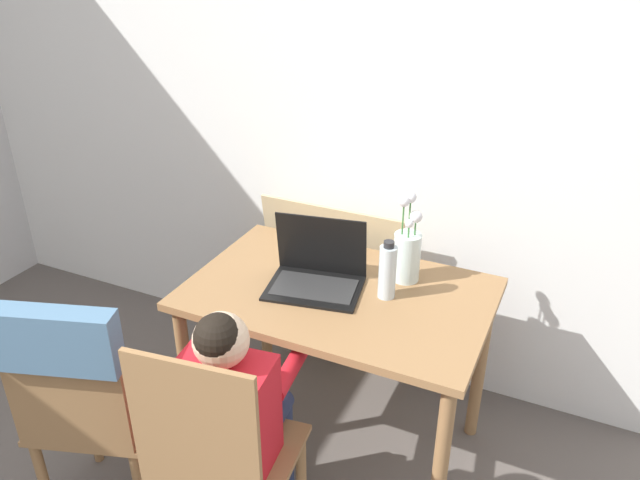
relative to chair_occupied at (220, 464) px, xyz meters
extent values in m
cube|color=white|center=(-0.04, 1.29, 0.76)|extent=(6.40, 0.05, 2.50)
cube|color=olive|center=(0.09, 0.68, 0.24)|extent=(1.09, 0.70, 0.03)
cylinder|color=olive|center=(-0.40, 0.38, -0.13)|extent=(0.05, 0.05, 0.72)
cylinder|color=olive|center=(0.59, 0.38, -0.13)|extent=(0.05, 0.05, 0.72)
cylinder|color=olive|center=(-0.40, 0.98, -0.13)|extent=(0.05, 0.05, 0.72)
cylinder|color=olive|center=(0.59, 0.98, -0.13)|extent=(0.05, 0.05, 0.72)
cube|color=olive|center=(-0.01, 0.07, -0.04)|extent=(0.45, 0.45, 0.02)
cube|color=olive|center=(0.01, -0.12, 0.22)|extent=(0.38, 0.07, 0.51)
cylinder|color=olive|center=(-0.20, 0.22, -0.27)|extent=(0.04, 0.04, 0.44)
cube|color=olive|center=(-0.53, 0.08, -0.04)|extent=(0.50, 0.50, 0.02)
cube|color=olive|center=(-0.47, -0.10, 0.22)|extent=(0.37, 0.13, 0.51)
cylinder|color=olive|center=(-0.42, 0.29, -0.27)|extent=(0.04, 0.04, 0.44)
cylinder|color=olive|center=(-0.74, 0.19, -0.27)|extent=(0.04, 0.04, 0.44)
cube|color=slate|center=(-0.47, -0.10, 0.38)|extent=(0.40, 0.20, 0.20)
cube|color=red|center=(-0.01, 0.07, 0.15)|extent=(0.30, 0.21, 0.36)
sphere|color=beige|center=(-0.01, 0.07, 0.41)|extent=(0.16, 0.16, 0.16)
sphere|color=black|center=(-0.01, 0.06, 0.43)|extent=(0.14, 0.14, 0.14)
cylinder|color=navy|center=(0.04, 0.22, -0.02)|extent=(0.12, 0.29, 0.09)
cylinder|color=navy|center=(-0.09, 0.20, -0.02)|extent=(0.12, 0.29, 0.09)
cylinder|color=navy|center=(0.02, 0.36, -0.26)|extent=(0.08, 0.08, 0.46)
cylinder|color=navy|center=(-0.11, 0.34, -0.26)|extent=(0.08, 0.08, 0.46)
cylinder|color=red|center=(0.08, 0.30, 0.16)|extent=(0.09, 0.25, 0.06)
cylinder|color=red|center=(-0.16, 0.27, 0.16)|extent=(0.09, 0.25, 0.06)
cube|color=black|center=(0.01, 0.64, 0.26)|extent=(0.38, 0.30, 0.01)
cube|color=#2D2D2D|center=(0.01, 0.64, 0.27)|extent=(0.32, 0.22, 0.00)
cube|color=black|center=(-0.01, 0.75, 0.39)|extent=(0.34, 0.10, 0.24)
cube|color=silver|center=(-0.01, 0.75, 0.39)|extent=(0.31, 0.09, 0.21)
cylinder|color=silver|center=(0.29, 0.86, 0.35)|extent=(0.10, 0.10, 0.19)
cylinder|color=#3D7A38|center=(0.31, 0.86, 0.41)|extent=(0.01, 0.01, 0.22)
sphere|color=white|center=(0.31, 0.86, 0.52)|extent=(0.05, 0.05, 0.05)
cylinder|color=#3D7A38|center=(0.28, 0.88, 0.44)|extent=(0.01, 0.01, 0.29)
sphere|color=white|center=(0.28, 0.88, 0.58)|extent=(0.04, 0.04, 0.04)
cylinder|color=#3D7A38|center=(0.26, 0.85, 0.43)|extent=(0.01, 0.01, 0.28)
sphere|color=white|center=(0.26, 0.85, 0.57)|extent=(0.04, 0.04, 0.04)
cylinder|color=#3D7A38|center=(0.29, 0.83, 0.40)|extent=(0.01, 0.01, 0.20)
sphere|color=white|center=(0.29, 0.83, 0.50)|extent=(0.03, 0.03, 0.03)
cylinder|color=silver|center=(0.26, 0.71, 0.36)|extent=(0.06, 0.06, 0.20)
cylinder|color=#262628|center=(0.26, 0.71, 0.47)|extent=(0.04, 0.04, 0.02)
cube|color=tan|center=(-0.14, 1.17, -0.06)|extent=(0.67, 0.13, 0.86)
camera|label=1|loc=(0.85, -1.10, 1.46)|focal=35.00mm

